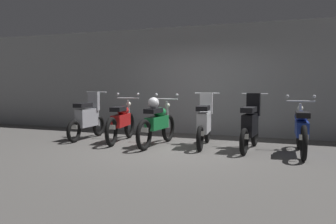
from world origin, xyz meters
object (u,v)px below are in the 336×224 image
motorbike_slot_1 (121,121)px  motorbike_slot_2 (157,122)px  motorbike_slot_3 (204,123)px  motorbike_slot_4 (250,125)px  motorbike_slot_0 (88,118)px  motorbike_slot_5 (302,129)px

motorbike_slot_1 → motorbike_slot_2: same height
motorbike_slot_1 → motorbike_slot_3: motorbike_slot_3 is taller
motorbike_slot_2 → motorbike_slot_4: bearing=6.0°
motorbike_slot_0 → motorbike_slot_2: size_ratio=0.86×
motorbike_slot_2 → motorbike_slot_3: motorbike_slot_3 is taller
motorbike_slot_1 → motorbike_slot_2: 1.03m
motorbike_slot_0 → motorbike_slot_3: bearing=0.2°
motorbike_slot_3 → motorbike_slot_4: 1.01m
motorbike_slot_4 → motorbike_slot_5: size_ratio=0.86×
motorbike_slot_0 → motorbike_slot_2: (2.01, -0.28, 0.00)m
motorbike_slot_0 → motorbike_slot_1: (1.00, -0.09, -0.03)m
motorbike_slot_1 → motorbike_slot_2: (1.01, -0.19, 0.04)m
motorbike_slot_1 → motorbike_slot_3: size_ratio=1.15×
motorbike_slot_2 → motorbike_slot_5: same height
motorbike_slot_0 → motorbike_slot_4: (4.01, -0.07, 0.00)m
motorbike_slot_2 → motorbike_slot_5: bearing=2.3°
motorbike_slot_0 → motorbike_slot_1: bearing=-5.1°
motorbike_slot_1 → motorbike_slot_3: (2.00, 0.10, 0.03)m
motorbike_slot_2 → motorbike_slot_5: (3.00, 0.12, -0.04)m
motorbike_slot_0 → motorbike_slot_5: size_ratio=0.86×
motorbike_slot_0 → motorbike_slot_5: bearing=-1.9°
motorbike_slot_0 → motorbike_slot_4: bearing=-1.0°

